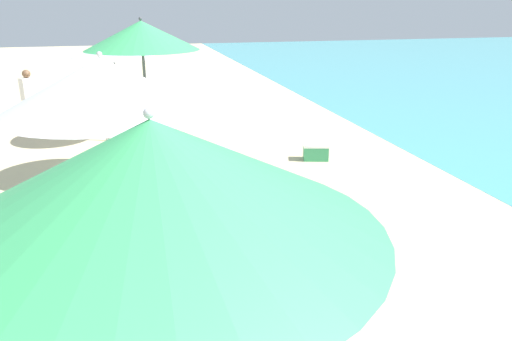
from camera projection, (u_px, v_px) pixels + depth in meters
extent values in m
cone|color=#3FB266|center=(153.00, 178.00, 2.66)|extent=(2.59, 2.59, 0.65)
sphere|color=silver|center=(149.00, 113.00, 2.54)|extent=(0.06, 0.06, 0.06)
cylinder|color=#B2B2B7|center=(297.00, 330.00, 4.81)|extent=(0.04, 0.04, 0.19)
cylinder|color=silver|center=(114.00, 198.00, 5.66)|extent=(0.05, 0.05, 1.99)
cone|color=white|center=(102.00, 85.00, 5.24)|extent=(2.22, 2.22, 0.58)
sphere|color=silver|center=(99.00, 54.00, 5.14)|extent=(0.06, 0.06, 0.06)
cube|color=white|center=(185.00, 207.00, 7.26)|extent=(1.15, 0.76, 0.04)
cube|color=white|center=(135.00, 198.00, 7.12)|extent=(0.45, 0.66, 0.34)
cylinder|color=#B2B2B7|center=(214.00, 208.00, 7.59)|extent=(0.04, 0.04, 0.25)
cylinder|color=#B2B2B7|center=(215.00, 222.00, 7.11)|extent=(0.04, 0.04, 0.25)
cylinder|color=#B2B2B7|center=(135.00, 211.00, 7.46)|extent=(0.04, 0.04, 0.25)
cylinder|color=#B2B2B7|center=(131.00, 226.00, 6.98)|extent=(0.04, 0.04, 0.25)
cylinder|color=#4C4C51|center=(148.00, 118.00, 8.71)|extent=(0.05, 0.05, 2.35)
cone|color=#3FB266|center=(142.00, 35.00, 8.25)|extent=(1.93, 1.93, 0.47)
sphere|color=#4C4C51|center=(140.00, 19.00, 8.16)|extent=(0.06, 0.06, 0.06)
cube|color=white|center=(210.00, 150.00, 10.22)|extent=(0.95, 0.68, 0.04)
cube|color=white|center=(180.00, 145.00, 10.05)|extent=(0.36, 0.66, 0.28)
cylinder|color=#B2B2B7|center=(225.00, 150.00, 10.58)|extent=(0.04, 0.04, 0.19)
cylinder|color=#B2B2B7|center=(230.00, 158.00, 10.08)|extent=(0.04, 0.04, 0.19)
cylinder|color=#B2B2B7|center=(178.00, 153.00, 10.38)|extent=(0.04, 0.04, 0.19)
cylinder|color=#B2B2B7|center=(180.00, 161.00, 9.87)|extent=(0.04, 0.04, 0.19)
cube|color=white|center=(231.00, 179.00, 8.44)|extent=(1.16, 0.69, 0.04)
cube|color=white|center=(184.00, 175.00, 8.19)|extent=(0.45, 0.68, 0.30)
cylinder|color=#B2B2B7|center=(253.00, 179.00, 8.86)|extent=(0.04, 0.04, 0.23)
cylinder|color=#B2B2B7|center=(262.00, 190.00, 8.34)|extent=(0.04, 0.04, 0.23)
cylinder|color=#B2B2B7|center=(181.00, 185.00, 8.54)|extent=(0.04, 0.04, 0.23)
cylinder|color=#B2B2B7|center=(185.00, 197.00, 8.01)|extent=(0.04, 0.04, 0.23)
cylinder|color=#4C4C51|center=(117.00, 101.00, 11.31)|extent=(0.05, 0.05, 1.93)
cone|color=white|center=(113.00, 48.00, 10.93)|extent=(1.86, 1.86, 0.41)
sphere|color=#4C4C51|center=(112.00, 37.00, 10.86)|extent=(0.06, 0.06, 0.06)
cube|color=white|center=(151.00, 119.00, 12.60)|extent=(1.15, 0.58, 0.04)
cube|color=white|center=(118.00, 115.00, 12.37)|extent=(0.45, 0.58, 0.29)
cylinder|color=#B2B2B7|center=(169.00, 122.00, 12.97)|extent=(0.04, 0.04, 0.26)
cylinder|color=#B2B2B7|center=(171.00, 126.00, 12.54)|extent=(0.04, 0.04, 0.26)
cylinder|color=#B2B2B7|center=(118.00, 124.00, 12.68)|extent=(0.04, 0.04, 0.26)
cylinder|color=#B2B2B7|center=(118.00, 129.00, 12.24)|extent=(0.04, 0.04, 0.26)
cylinder|color=#D8334C|center=(29.00, 115.00, 12.64)|extent=(0.11, 0.11, 0.74)
cylinder|color=#D8334C|center=(35.00, 114.00, 12.77)|extent=(0.11, 0.11, 0.74)
cube|color=silver|center=(28.00, 89.00, 12.49)|extent=(0.42, 0.40, 0.56)
sphere|color=brown|center=(26.00, 74.00, 12.37)|extent=(0.20, 0.20, 0.20)
cube|color=#338C59|center=(316.00, 153.00, 10.25)|extent=(0.57, 0.43, 0.29)
cube|color=white|center=(316.00, 145.00, 10.19)|extent=(0.58, 0.44, 0.05)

